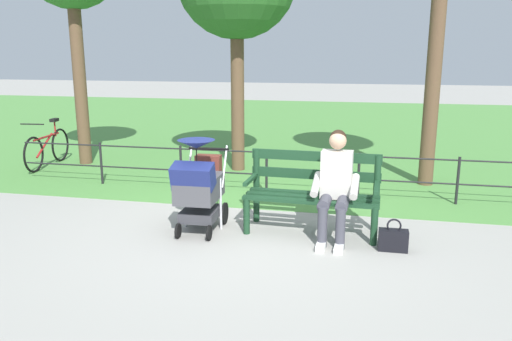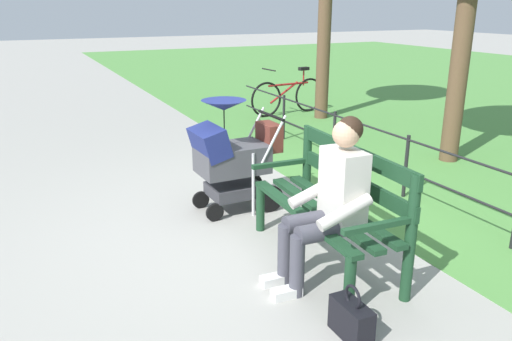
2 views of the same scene
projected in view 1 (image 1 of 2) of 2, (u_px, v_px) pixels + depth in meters
The scene contains 8 objects.
ground_plane at pixel (242, 228), 6.33m from camera, with size 60.00×60.00×0.00m, color #9E9B93.
grass_lawn at pixel (313, 128), 14.70m from camera, with size 40.00×16.00×0.01m, color #518E42.
park_bench at pixel (313, 189), 6.14m from camera, with size 1.62×0.66×0.96m.
person_on_bench at pixel (335, 183), 5.84m from camera, with size 0.55×0.74×1.28m.
stroller at pixel (199, 185), 6.08m from camera, with size 0.52×0.90×1.15m.
handbag at pixel (393, 240), 5.59m from camera, with size 0.32×0.14×0.37m.
park_fence at pixel (285, 168), 7.73m from camera, with size 8.38×0.04×0.70m.
bicycle at pixel (48, 148), 9.67m from camera, with size 0.44×1.66×0.89m.
Camera 1 is at (-1.43, 5.83, 2.15)m, focal length 35.55 mm.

